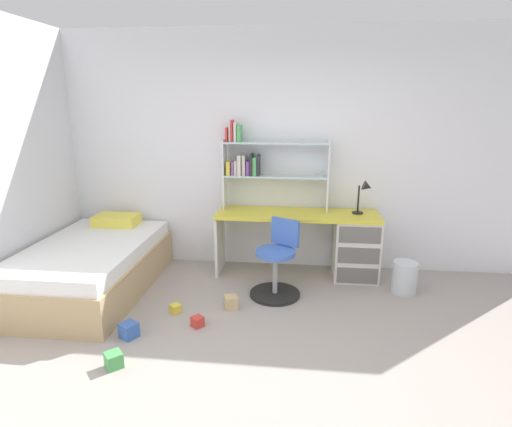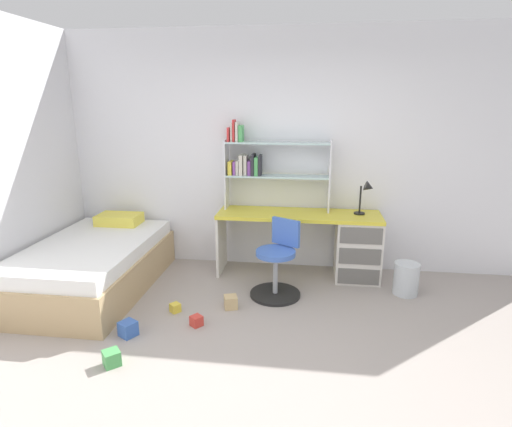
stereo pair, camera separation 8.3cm
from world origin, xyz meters
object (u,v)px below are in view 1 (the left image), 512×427
Objects in this scene: swivel_chair at (277,267)px; bed_platform at (91,267)px; desk at (339,242)px; desk_lamp at (365,192)px; toy_block_green_1 at (114,360)px; toy_block_red_4 at (197,322)px; bookshelf_hutch at (261,162)px; toy_block_blue_3 at (129,330)px; waste_bin at (405,277)px; toy_block_natural_0 at (231,302)px; toy_block_yellow_2 at (175,309)px.

swivel_chair is 1.95m from bed_platform.
desk is at bearing 39.54° from swivel_chair.
desk_lamp is at bearing 13.38° from bed_platform.
toy_block_green_1 is 1.27× the size of toy_block_red_4.
toy_block_green_1 reaches higher than toy_block_red_4.
bookshelf_hutch is 2.26m from toy_block_blue_3.
desk is 19.54× the size of toy_block_red_4.
toy_block_green_1 is (-1.14, -1.36, -0.25)m from swivel_chair.
bed_platform reaches higher than waste_bin.
waste_bin is at bearing 17.38° from toy_block_natural_0.
swivel_chair is at bearing -140.46° from desk.
bed_platform is 1.56m from toy_block_natural_0.
desk is 0.96× the size of bed_platform.
toy_block_natural_0 is 0.95× the size of toy_block_blue_3.
desk_lamp is at bearing 31.87° from swivel_chair.
bookshelf_hutch reaches higher than toy_block_blue_3.
toy_block_blue_3 is (-2.11, -1.53, -0.92)m from desk_lamp.
desk reaches higher than waste_bin.
desk is 0.63m from desk_lamp.
toy_block_green_1 is at bearing -57.23° from bed_platform.
toy_block_green_1 reaches higher than toy_block_yellow_2.
toy_block_natural_0 is (1.53, -0.24, -0.20)m from bed_platform.
toy_block_red_4 reaches higher than toy_block_yellow_2.
toy_block_red_4 is at bearing -25.23° from bed_platform.
bookshelf_hutch reaches higher than toy_block_natural_0.
desk_lamp reaches higher than bed_platform.
bed_platform reaches higher than toy_block_blue_3.
toy_block_green_1 is at bearing -133.39° from desk.
waste_bin is at bearing 8.33° from swivel_chair.
waste_bin is (3.27, 0.31, -0.09)m from bed_platform.
desk_lamp reaches higher than toy_block_red_4.
desk reaches higher than toy_block_blue_3.
toy_block_red_4 is (0.54, 0.24, -0.02)m from toy_block_blue_3.
bed_platform is 1.11m from toy_block_yellow_2.
toy_block_blue_3 is at bearing -142.16° from toy_block_natural_0.
desk_lamp is 3.12× the size of toy_block_natural_0.
swivel_chair is at bearing 40.05° from toy_block_natural_0.
toy_block_natural_0 is 0.44m from toy_block_red_4.
toy_block_blue_3 is at bearing -155.49° from waste_bin.
toy_block_blue_3 is (-0.27, -0.45, 0.02)m from toy_block_yellow_2.
desk_lamp is 2.33m from toy_block_yellow_2.
desk_lamp is at bearing 137.45° from waste_bin.
toy_block_blue_3 is 0.59m from toy_block_red_4.
toy_block_blue_3 is (-0.78, -0.60, 0.00)m from toy_block_natural_0.
toy_block_natural_0 is at bearing 56.64° from toy_block_red_4.
toy_block_natural_0 is 1.32× the size of toy_block_red_4.
toy_block_natural_0 is at bearing -99.61° from bookshelf_hutch.
swivel_chair is (-0.92, -0.57, -0.68)m from desk_lamp.
toy_block_natural_0 is at bearing -145.38° from desk_lamp.
toy_block_natural_0 is 0.53m from toy_block_yellow_2.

